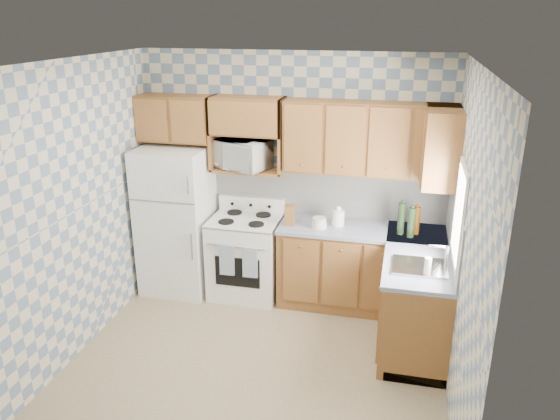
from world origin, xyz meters
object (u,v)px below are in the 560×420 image
(stove_body, at_px, (246,257))
(microwave, at_px, (242,154))
(refrigerator, at_px, (177,220))
(electric_kettle, at_px, (338,218))

(stove_body, relative_size, microwave, 1.57)
(stove_body, xyz_separation_m, microwave, (-0.07, 0.16, 1.16))
(refrigerator, height_order, stove_body, refrigerator)
(refrigerator, xyz_separation_m, electric_kettle, (1.83, 0.06, 0.16))
(refrigerator, xyz_separation_m, stove_body, (0.80, 0.03, -0.39))
(stove_body, height_order, microwave, microwave)
(stove_body, height_order, electric_kettle, electric_kettle)
(refrigerator, distance_m, electric_kettle, 1.84)
(stove_body, bearing_deg, refrigerator, -178.22)
(electric_kettle, bearing_deg, refrigerator, -178.12)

